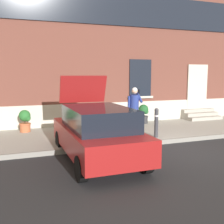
% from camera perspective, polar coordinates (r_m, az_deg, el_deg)
% --- Properties ---
extents(ground_plane, '(80.00, 80.00, 0.00)m').
position_cam_1_polar(ground_plane, '(9.04, 13.68, -7.73)').
color(ground_plane, '#232326').
extents(sidewalk, '(24.00, 3.60, 0.15)m').
position_cam_1_polar(sidewalk, '(11.38, 5.79, -3.95)').
color(sidewalk, '#99968E').
rests_on(sidewalk, ground).
extents(curb_edge, '(24.00, 0.12, 0.15)m').
position_cam_1_polar(curb_edge, '(9.79, 10.61, -5.99)').
color(curb_edge, gray).
rests_on(curb_edge, ground).
extents(building_facade, '(24.00, 1.52, 7.50)m').
position_cam_1_polar(building_facade, '(13.49, 1.25, 13.52)').
color(building_facade, brown).
rests_on(building_facade, ground).
extents(entrance_stoop, '(1.82, 0.96, 0.48)m').
position_cam_1_polar(entrance_stoop, '(14.66, 17.61, -0.58)').
color(entrance_stoop, '#9E998E').
rests_on(entrance_stoop, sidewalk).
extents(hatchback_car_red, '(1.80, 4.07, 2.34)m').
position_cam_1_polar(hatchback_car_red, '(7.69, -3.08, -4.12)').
color(hatchback_car_red, maroon).
rests_on(hatchback_car_red, ground).
extents(bollard_near_person, '(0.15, 0.15, 1.04)m').
position_cam_1_polar(bollard_near_person, '(9.96, 9.08, -1.96)').
color(bollard_near_person, '#333338').
rests_on(bollard_near_person, sidewalk).
extents(person_on_phone, '(0.51, 0.46, 1.75)m').
position_cam_1_polar(person_on_phone, '(10.27, 4.54, 0.89)').
color(person_on_phone, navy).
rests_on(person_on_phone, sidewalk).
extents(planter_terracotta, '(0.44, 0.44, 0.86)m').
position_cam_1_polar(planter_terracotta, '(11.28, -17.39, -1.63)').
color(planter_terracotta, '#B25B38').
rests_on(planter_terracotta, sidewalk).
extents(planter_olive, '(0.44, 0.44, 0.86)m').
position_cam_1_polar(planter_olive, '(11.66, -4.59, -0.99)').
color(planter_olive, '#606B38').
rests_on(planter_olive, sidewalk).
extents(planter_charcoal, '(0.44, 0.44, 0.86)m').
position_cam_1_polar(planter_charcoal, '(12.73, 6.51, -0.27)').
color(planter_charcoal, '#2D2D30').
rests_on(planter_charcoal, sidewalk).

